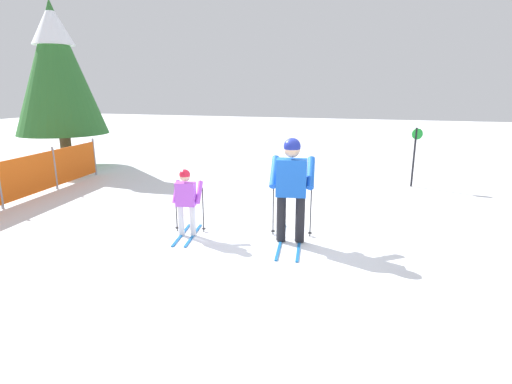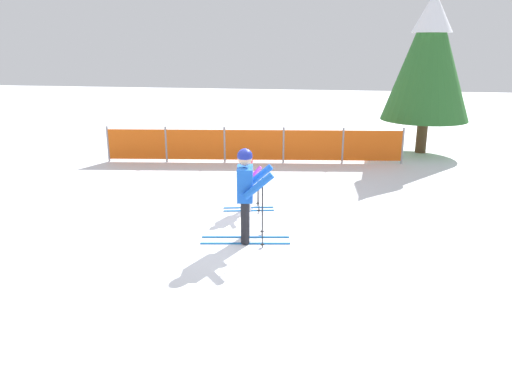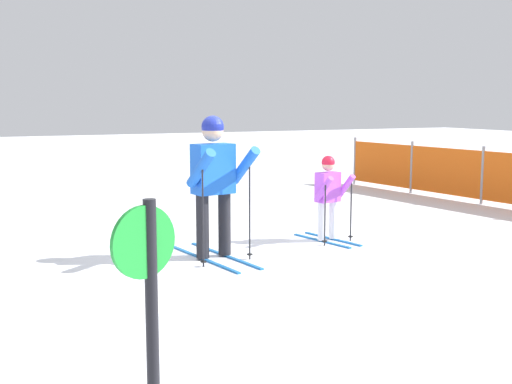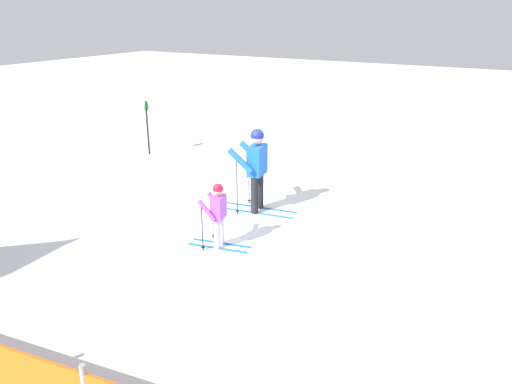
{
  "view_description": "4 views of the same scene",
  "coord_description": "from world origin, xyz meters",
  "px_view_note": "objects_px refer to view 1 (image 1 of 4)",
  "views": [
    {
      "loc": [
        -5.97,
        -1.57,
        2.44
      ],
      "look_at": [
        0.03,
        0.35,
        0.83
      ],
      "focal_mm": 28.0,
      "sensor_mm": 36.0,
      "label": 1
    },
    {
      "loc": [
        1.67,
        -8.56,
        3.49
      ],
      "look_at": [
        0.16,
        0.67,
        0.67
      ],
      "focal_mm": 35.0,
      "sensor_mm": 36.0,
      "label": 2
    },
    {
      "loc": [
        7.22,
        -2.99,
        1.88
      ],
      "look_at": [
        -0.16,
        0.47,
        0.73
      ],
      "focal_mm": 45.0,
      "sensor_mm": 36.0,
      "label": 3
    },
    {
      "loc": [
        -4.67,
        8.04,
        3.94
      ],
      "look_at": [
        -0.18,
        0.32,
        0.63
      ],
      "focal_mm": 35.0,
      "sensor_mm": 36.0,
      "label": 4
    }
  ],
  "objects_px": {
    "conifer_far": "(56,66)",
    "trail_marker": "(415,151)",
    "skier_adult": "(291,181)",
    "skier_child": "(186,197)"
  },
  "relations": [
    {
      "from": "conifer_far",
      "to": "trail_marker",
      "type": "bearing_deg",
      "value": -87.3
    },
    {
      "from": "skier_adult",
      "to": "trail_marker",
      "type": "distance_m",
      "value": 5.23
    },
    {
      "from": "skier_child",
      "to": "trail_marker",
      "type": "relative_size",
      "value": 0.77
    },
    {
      "from": "skier_adult",
      "to": "conifer_far",
      "type": "height_order",
      "value": "conifer_far"
    },
    {
      "from": "skier_child",
      "to": "skier_adult",
      "type": "bearing_deg",
      "value": -93.69
    },
    {
      "from": "skier_adult",
      "to": "conifer_far",
      "type": "relative_size",
      "value": 0.34
    },
    {
      "from": "skier_adult",
      "to": "skier_child",
      "type": "xyz_separation_m",
      "value": [
        -0.26,
        1.76,
        -0.35
      ]
    },
    {
      "from": "conifer_far",
      "to": "skier_adult",
      "type": "bearing_deg",
      "value": -116.91
    },
    {
      "from": "skier_adult",
      "to": "trail_marker",
      "type": "xyz_separation_m",
      "value": [
        4.77,
        -2.14,
        -0.09
      ]
    },
    {
      "from": "conifer_far",
      "to": "trail_marker",
      "type": "relative_size",
      "value": 3.35
    }
  ]
}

